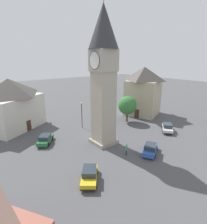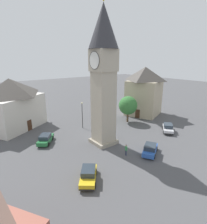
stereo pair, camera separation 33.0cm
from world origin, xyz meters
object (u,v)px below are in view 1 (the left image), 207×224
Objects in this scene: clock_tower at (104,66)px; car_blue_kerb at (167,128)px; pedestrian at (126,149)px; building_terrace_right at (11,104)px; car_red_corner at (89,175)px; building_corner_back at (143,91)px; car_white_side at (150,149)px; car_silver_kerb at (45,139)px; tree at (127,105)px; lamp_post at (82,111)px.

clock_tower reaches higher than car_blue_kerb.
pedestrian is 24.42m from building_terrace_right.
pedestrian reaches higher than car_red_corner.
car_red_corner is 0.31× the size of building_terrace_right.
car_white_side is at bearing -46.02° from building_corner_back.
car_silver_kerb is 26.34m from building_corner_back.
pedestrian is (1.60, -12.71, 0.25)m from car_blue_kerb.
clock_tower is 14.80m from tree.
clock_tower is 1.54× the size of building_terrace_right.
car_silver_kerb is 9.31m from lamp_post.
lamp_post is (-15.26, -2.42, 2.81)m from car_white_side.
lamp_post is at bearing 52.57° from building_terrace_right.
car_silver_kerb is 1.00× the size of car_red_corner.
building_corner_back is at bearing 92.91° from car_silver_kerb.
car_blue_kerb is 13.07m from building_corner_back.
clock_tower is 4.99× the size of car_red_corner.
car_red_corner is at bearing 6.71° from building_terrace_right.
building_terrace_right is (-23.36, -2.75, 4.35)m from car_red_corner.
building_terrace_right is 29.71m from building_corner_back.
car_white_side is (7.16, 3.22, -11.73)m from clock_tower.
car_blue_kerb is 0.79× the size of lamp_post.
clock_tower reaches higher than car_red_corner.
building_terrace_right is at bearing -150.50° from car_white_side.
car_blue_kerb is at bearing 48.72° from building_terrace_right.
pedestrian is (-1.58, 7.52, 0.25)m from car_red_corner.
building_terrace_right is at bearing -154.75° from pedestrian.
car_white_side is at bearing -31.18° from tree.
car_red_corner and car_white_side have the same top height.
clock_tower reaches higher than building_terrace_right.
tree is (0.56, 18.49, 2.98)m from car_silver_kerb.
lamp_post is at bearing -171.00° from car_white_side.
building_terrace_right is at bearing -127.43° from lamp_post.
lamp_post is (-0.98, -17.21, -2.41)m from building_corner_back.
clock_tower is at bearing 132.81° from car_red_corner.
lamp_post reaches higher than car_white_side.
lamp_post reaches higher than car_blue_kerb.
car_blue_kerb is at bearing 109.93° from car_white_side.
tree is 0.42× the size of building_terrace_right.
building_terrace_right is at bearing -131.28° from car_blue_kerb.
tree is 1.07× the size of lamp_post.
car_silver_kerb is at bearing -126.75° from clock_tower.
building_corner_back reaches higher than lamp_post.
tree reaches higher than car_red_corner.
clock_tower is 20.43m from building_corner_back.
tree is (-5.24, 10.73, -8.75)m from clock_tower.
building_corner_back is at bearing 124.70° from pedestrian.
building_corner_back is (-10.79, 5.20, 5.22)m from car_blue_kerb.
car_white_side is 3.64m from pedestrian.
car_silver_kerb is at bearing 12.64° from building_terrace_right.
lamp_post reaches higher than car_silver_kerb.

